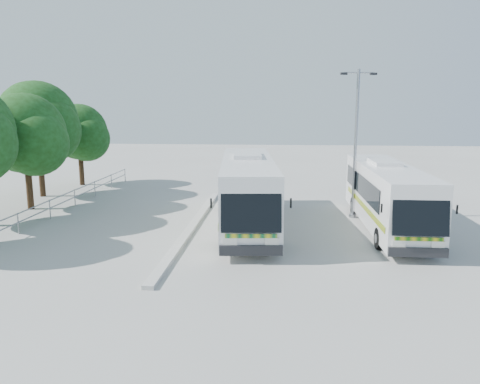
# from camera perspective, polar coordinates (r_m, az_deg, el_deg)

# --- Properties ---
(ground) EXTENTS (100.00, 100.00, 0.00)m
(ground) POSITION_cam_1_polar(r_m,az_deg,el_deg) (20.67, -0.43, -5.78)
(ground) COLOR #A3A39E
(ground) RESTS_ON ground
(kerb_divider) EXTENTS (0.40, 16.00, 0.15)m
(kerb_divider) POSITION_cam_1_polar(r_m,az_deg,el_deg) (22.87, -5.73, -4.03)
(kerb_divider) COLOR #B2B2AD
(kerb_divider) RESTS_ON ground
(railing) EXTENTS (0.06, 22.00, 1.00)m
(railing) POSITION_cam_1_polar(r_m,az_deg,el_deg) (27.01, -21.24, -1.00)
(railing) COLOR gray
(railing) RESTS_ON ground
(tree_far_c) EXTENTS (4.97, 4.69, 6.49)m
(tree_far_c) POSITION_cam_1_polar(r_m,az_deg,el_deg) (28.53, -24.61, 6.48)
(tree_far_c) COLOR #382314
(tree_far_c) RESTS_ON ground
(tree_far_d) EXTENTS (5.62, 5.30, 7.33)m
(tree_far_d) POSITION_cam_1_polar(r_m,az_deg,el_deg) (32.32, -23.34, 7.93)
(tree_far_d) COLOR #382314
(tree_far_d) RESTS_ON ground
(tree_far_e) EXTENTS (4.54, 4.28, 5.92)m
(tree_far_e) POSITION_cam_1_polar(r_m,az_deg,el_deg) (36.12, -18.92, 6.93)
(tree_far_e) COLOR #382314
(tree_far_e) RESTS_ON ground
(coach_main) EXTENTS (3.44, 11.93, 3.27)m
(coach_main) POSITION_cam_1_polar(r_m,az_deg,el_deg) (22.71, 0.92, 0.35)
(coach_main) COLOR silver
(coach_main) RESTS_ON ground
(coach_adjacent) EXTENTS (2.34, 10.81, 3.00)m
(coach_adjacent) POSITION_cam_1_polar(r_m,az_deg,el_deg) (23.22, 17.43, -0.29)
(coach_adjacent) COLOR silver
(coach_adjacent) RESTS_ON ground
(lamppost) EXTENTS (1.85, 0.50, 7.58)m
(lamppost) POSITION_cam_1_polar(r_m,az_deg,el_deg) (24.67, 13.93, 6.46)
(lamppost) COLOR #94979C
(lamppost) RESTS_ON ground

